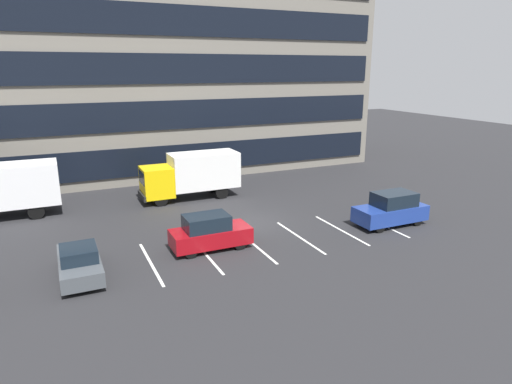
# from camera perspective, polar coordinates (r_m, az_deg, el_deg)

# --- Properties ---
(ground_plane) EXTENTS (120.00, 120.00, 0.00)m
(ground_plane) POSITION_cam_1_polar(r_m,az_deg,el_deg) (27.74, -0.43, -3.92)
(ground_plane) COLOR #262628
(office_building) EXTENTS (35.94, 11.96, 18.00)m
(office_building) POSITION_cam_1_polar(r_m,az_deg,el_deg) (43.15, -10.67, 14.98)
(office_building) COLOR slate
(office_building) RESTS_ON ground_plane
(lot_markings) EXTENTS (14.14, 5.40, 0.01)m
(lot_markings) POSITION_cam_1_polar(r_m,az_deg,el_deg) (24.91, 2.77, -6.25)
(lot_markings) COLOR silver
(lot_markings) RESTS_ON ground_plane
(box_truck_yellow) EXTENTS (7.12, 2.36, 3.30)m
(box_truck_yellow) POSITION_cam_1_polar(r_m,az_deg,el_deg) (32.75, -8.15, 2.36)
(box_truck_yellow) COLOR yellow
(box_truck_yellow) RESTS_ON ground_plane
(suv_navy) EXTENTS (4.46, 1.89, 2.02)m
(suv_navy) POSITION_cam_1_polar(r_m,az_deg,el_deg) (28.31, 16.86, -2.13)
(suv_navy) COLOR navy
(suv_navy) RESTS_ON ground_plane
(suv_maroon) EXTENTS (4.18, 1.77, 1.89)m
(suv_maroon) POSITION_cam_1_polar(r_m,az_deg,el_deg) (23.67, -5.94, -5.16)
(suv_maroon) COLOR maroon
(suv_maroon) RESTS_ON ground_plane
(sedan_charcoal) EXTENTS (1.77, 4.24, 1.52)m
(sedan_charcoal) POSITION_cam_1_polar(r_m,az_deg,el_deg) (22.08, -21.58, -8.34)
(sedan_charcoal) COLOR #474C51
(sedan_charcoal) RESTS_ON ground_plane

